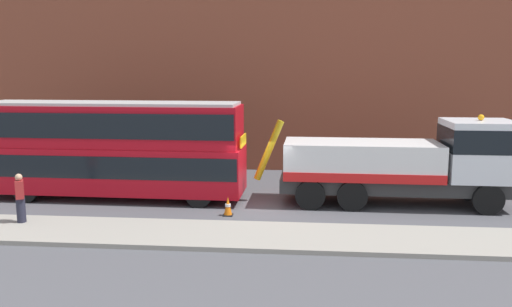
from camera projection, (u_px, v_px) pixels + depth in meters
The scene contains 7 objects.
ground_plane at pixel (261, 205), 20.79m from camera, with size 120.00×120.00×0.00m, color #4C4C51.
near_kerb at pixel (250, 236), 16.65m from camera, with size 60.00×2.80×0.15m, color gray.
building_facade at pixel (274, 18), 27.30m from camera, with size 60.00×1.50×16.00m.
recovery_tow_truck at pixel (407, 162), 20.49m from camera, with size 10.16×2.78×3.67m.
double_decker_bus at pixel (112, 146), 21.52m from camera, with size 11.08×2.72×4.06m.
pedestrian_onlooker at pixel (20, 199), 17.76m from camera, with size 0.42×0.47×1.71m.
traffic_cone_near_bus at pixel (228, 207), 19.20m from camera, with size 0.36×0.36×0.72m.
Camera 1 is at (1.67, -20.12, 5.37)m, focal length 36.28 mm.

